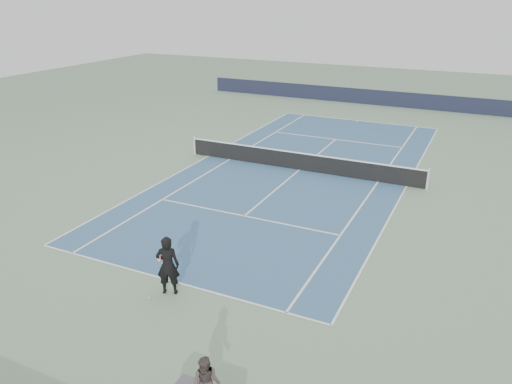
% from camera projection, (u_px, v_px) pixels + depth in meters
% --- Properties ---
extents(ground, '(80.00, 80.00, 0.00)m').
position_uv_depth(ground, '(299.00, 170.00, 26.07)').
color(ground, slate).
extents(court_surface, '(10.97, 23.77, 0.01)m').
position_uv_depth(court_surface, '(299.00, 170.00, 26.06)').
color(court_surface, '#355A7E').
rests_on(court_surface, ground).
extents(tennis_net, '(12.90, 0.10, 1.07)m').
position_uv_depth(tennis_net, '(300.00, 161.00, 25.88)').
color(tennis_net, silver).
rests_on(tennis_net, ground).
extents(windscreen_far, '(30.00, 0.25, 1.20)m').
position_uv_depth(windscreen_far, '(378.00, 98.00, 40.82)').
color(windscreen_far, black).
rests_on(windscreen_far, ground).
extents(tennis_player, '(0.89, 0.77, 1.93)m').
position_uv_depth(tennis_player, '(168.00, 265.00, 15.11)').
color(tennis_player, black).
rests_on(tennis_player, ground).
extents(tennis_ball, '(0.07, 0.07, 0.07)m').
position_uv_depth(tennis_ball, '(149.00, 298.00, 15.13)').
color(tennis_ball, '#BEE22E').
rests_on(tennis_ball, ground).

